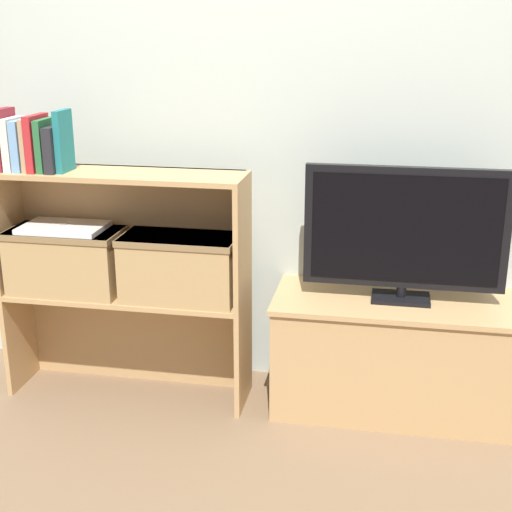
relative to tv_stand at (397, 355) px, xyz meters
The scene contains 17 objects.
ground_plane 0.63m from the tv_stand, 160.12° to the right, with size 16.00×16.00×0.00m, color brown.
wall_back 1.14m from the tv_stand, 156.97° to the left, with size 10.00×0.05×2.40m.
tv_stand is the anchor object (origin of this frame).
tv 0.51m from the tv_stand, 90.00° to the right, with size 0.75×0.14×0.52m.
bookshelf_lower_tier 1.09m from the tv_stand, behind, with size 0.98×0.26×0.44m.
bookshelf_upper_tier 1.20m from the tv_stand, behind, with size 0.98×0.26×0.49m.
book_maroon 1.74m from the tv_stand, behind, with size 0.04×0.14×0.23m.
book_ivory 1.70m from the tv_stand, behind, with size 0.03×0.14×0.20m.
book_skyblue 1.66m from the tv_stand, behind, with size 0.03×0.15×0.19m.
book_tan 1.63m from the tv_stand, behind, with size 0.02×0.14×0.20m.
book_crimson 1.61m from the tv_stand, behind, with size 0.03×0.16×0.21m.
book_forest 1.58m from the tv_stand, behind, with size 0.03×0.15×0.20m.
book_charcoal 1.54m from the tv_stand, behind, with size 0.04×0.16×0.17m.
book_teal 1.53m from the tv_stand, behind, with size 0.03×0.12×0.23m.
storage_basket_left 1.37m from the tv_stand, behind, with size 0.45×0.23×0.26m.
storage_basket_right 0.92m from the tv_stand, behind, with size 0.45×0.23×0.26m.
laptop 1.41m from the tv_stand, behind, with size 0.32×0.21×0.02m.
Camera 1 is at (0.48, -2.40, 1.47)m, focal length 50.00 mm.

